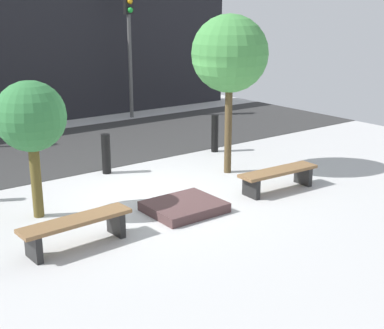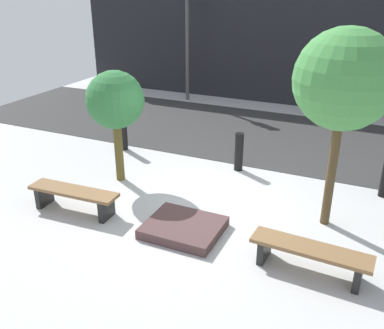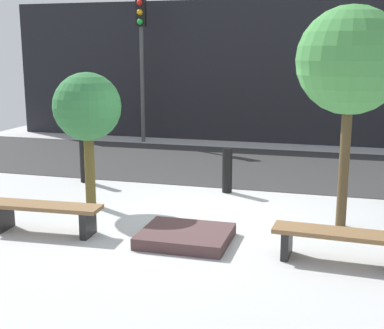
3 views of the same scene
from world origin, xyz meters
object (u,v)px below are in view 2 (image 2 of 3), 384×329
(bench_right, at_px, (310,254))
(tree_behind_left_bench, at_px, (115,101))
(bollard_far_left, at_px, (123,129))
(planter_bed, at_px, (184,228))
(tree_behind_right_bench, at_px, (345,81))
(traffic_light_west, at_px, (187,16))
(bollard_left, at_px, (239,152))
(bench_left, at_px, (74,196))

(bench_right, relative_size, tree_behind_left_bench, 0.75)
(tree_behind_left_bench, relative_size, bollard_far_left, 2.21)
(planter_bed, height_order, tree_behind_right_bench, tree_behind_right_bench)
(bench_right, height_order, traffic_light_west, traffic_light_west)
(planter_bed, distance_m, bollard_left, 2.85)
(bench_left, height_order, bench_right, bench_left)
(bench_right, relative_size, planter_bed, 1.39)
(bollard_far_left, bearing_deg, bollard_left, 0.00)
(bollard_far_left, xyz_separation_m, bollard_left, (3.02, 0.00, -0.10))
(bench_left, height_order, traffic_light_west, traffic_light_west)
(tree_behind_left_bench, bearing_deg, planter_bed, -31.63)
(planter_bed, distance_m, tree_behind_left_bench, 2.99)
(traffic_light_west, bearing_deg, bollard_left, -54.08)
(tree_behind_right_bench, bearing_deg, tree_behind_left_bench, 180.00)
(bollard_far_left, bearing_deg, bench_right, -30.51)
(tree_behind_right_bench, bearing_deg, traffic_light_west, 131.42)
(bench_right, distance_m, bollard_left, 3.71)
(traffic_light_west, bearing_deg, planter_bed, -65.19)
(bench_right, xyz_separation_m, planter_bed, (-2.13, 0.20, -0.22))
(bench_left, distance_m, traffic_light_west, 8.54)
(tree_behind_left_bench, height_order, tree_behind_right_bench, tree_behind_right_bench)
(tree_behind_right_bench, height_order, traffic_light_west, traffic_light_west)
(planter_bed, relative_size, tree_behind_right_bench, 0.38)
(tree_behind_left_bench, bearing_deg, tree_behind_right_bench, -0.00)
(bench_left, bearing_deg, bollard_left, 51.95)
(planter_bed, distance_m, tree_behind_right_bench, 3.50)
(bench_left, xyz_separation_m, traffic_light_west, (-1.49, 8.03, 2.51))
(bench_left, bearing_deg, tree_behind_left_bench, 87.04)
(bench_left, distance_m, tree_behind_left_bench, 2.06)
(planter_bed, xyz_separation_m, tree_behind_right_bench, (2.13, 1.31, 2.44))
(bench_left, height_order, tree_behind_right_bench, tree_behind_right_bench)
(bench_left, distance_m, planter_bed, 2.15)
(bollard_far_left, relative_size, bollard_left, 1.22)
(bollard_left, xyz_separation_m, traffic_light_west, (-3.62, 5.00, 2.39))
(bench_right, height_order, tree_behind_left_bench, tree_behind_left_bench)
(bench_right, relative_size, bollard_far_left, 1.65)
(bench_right, xyz_separation_m, tree_behind_right_bench, (0.00, 1.51, 2.22))
(bench_left, xyz_separation_m, bollard_far_left, (-0.89, 3.03, 0.21))
(bollard_far_left, distance_m, traffic_light_west, 5.53)
(bench_left, height_order, planter_bed, bench_left)
(traffic_light_west, bearing_deg, bench_right, -54.39)
(bollard_left, bearing_deg, traffic_light_west, 125.92)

